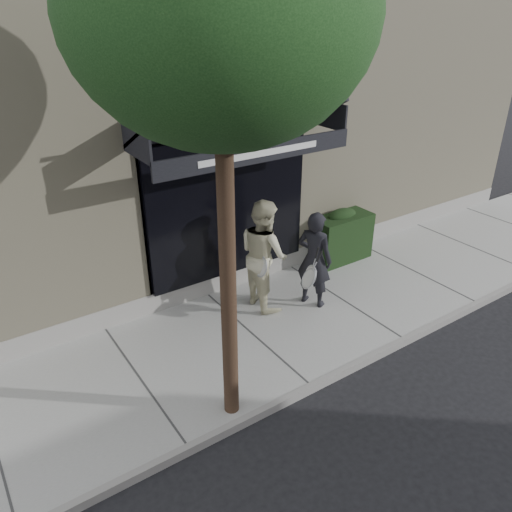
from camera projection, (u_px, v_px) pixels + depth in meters
ground at (339, 303)px, 9.45m from camera, size 80.00×80.00×0.00m
sidewalk at (340, 301)px, 9.42m from camera, size 20.00×3.00×0.12m
curb at (404, 341)px, 8.27m from camera, size 20.00×0.10×0.14m
building_facade at (205, 113)px, 11.86m from camera, size 14.30×8.04×5.64m
hedge at (340, 235)px, 10.62m from camera, size 1.30×0.70×1.14m
street_tree at (220, 15)px, 4.63m from camera, size 3.00×3.00×6.28m
pedestrian_front at (314, 260)px, 8.84m from camera, size 0.88×0.93×1.80m
pedestrian_back at (264, 254)px, 8.79m from camera, size 0.82×1.03×2.02m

